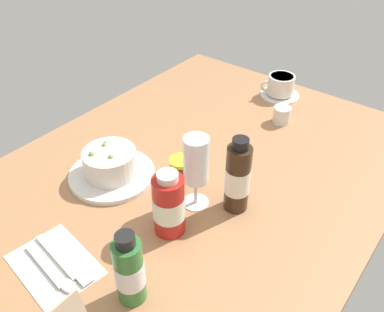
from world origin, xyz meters
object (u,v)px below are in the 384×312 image
wine_glass (196,163)px  sauce_bottle_brown (238,178)px  sauce_bottle_red (169,205)px  creamer_jug (282,114)px  jam_jar (181,168)px  cutlery_setting (56,266)px  porridge_bowl (111,165)px  sauce_bottle_green (129,271)px  coffee_cup (280,86)px

wine_glass → sauce_bottle_brown: (-4.41, 7.44, -2.96)cm
sauce_bottle_red → creamer_jug: bearing=-178.0°
jam_jar → creamer_jug: bearing=169.2°
cutlery_setting → sauce_bottle_brown: size_ratio=1.05×
porridge_bowl → cutlery_setting: size_ratio=1.08×
sauce_bottle_green → wine_glass: bearing=-167.4°
porridge_bowl → sauce_bottle_green: sauce_bottle_green is taller
coffee_cup → sauce_bottle_red: bearing=8.4°
cutlery_setting → sauce_bottle_brown: (-34.11, 17.46, 7.78)cm
cutlery_setting → sauce_bottle_brown: bearing=152.9°
sauce_bottle_green → sauce_bottle_red: (-15.91, -5.09, -0.15)cm
coffee_cup → creamer_jug: bearing=29.7°
porridge_bowl → wine_glass: 22.96cm
creamer_jug → jam_jar: size_ratio=1.06×
jam_jar → sauce_bottle_brown: sauce_bottle_brown is taller
coffee_cup → porridge_bowl: bearing=-11.5°
coffee_cup → wine_glass: wine_glass is taller
jam_jar → wine_glass: bearing=59.1°
sauce_bottle_green → sauce_bottle_red: bearing=-162.3°
porridge_bowl → wine_glass: (-5.11, 21.06, 7.58)cm
coffee_cup → wine_glass: (54.61, 8.94, 7.74)cm
creamer_jug → sauce_bottle_green: size_ratio=0.38×
wine_glass → jam_jar: 12.67cm
cutlery_setting → creamer_jug: 71.37cm
sauce_bottle_brown → sauce_bottle_green: bearing=-3.5°
sauce_bottle_green → sauce_bottle_red: sauce_bottle_green is taller
creamer_jug → wine_glass: wine_glass is taller
cutlery_setting → jam_jar: (-34.57, 1.88, 2.35)cm
sauce_bottle_red → sauce_bottle_green: bearing=17.7°
creamer_jug → coffee_cup: bearing=-150.3°
coffee_cup → sauce_bottle_green: sauce_bottle_green is taller
jam_jar → sauce_bottle_brown: bearing=88.3°
porridge_bowl → sauce_bottle_red: bearing=78.8°
wine_glass → porridge_bowl: bearing=-76.4°
creamer_jug → sauce_bottle_red: size_ratio=0.40×
porridge_bowl → sauce_bottle_brown: sauce_bottle_brown is taller
sauce_bottle_red → jam_jar: bearing=-148.6°
jam_jar → sauce_bottle_green: 33.46cm
wine_glass → sauce_bottle_green: bearing=12.6°
porridge_bowl → sauce_bottle_red: size_ratio=1.38×
coffee_cup → sauce_bottle_red: (64.01, 9.49, 3.48)cm
coffee_cup → cutlery_setting: bearing=-0.7°
jam_jar → coffee_cup: bearing=-179.1°
jam_jar → sauce_bottle_green: (30.19, 13.79, 4.27)cm
wine_glass → sauce_bottle_red: wine_glass is taller
cutlery_setting → coffee_cup: size_ratio=1.54×
sauce_bottle_green → coffee_cup: bearing=-169.7°
cutlery_setting → sauce_bottle_red: (-20.30, 10.57, 6.47)cm
cutlery_setting → coffee_cup: bearing=179.3°
creamer_jug → wine_glass: bearing=1.7°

